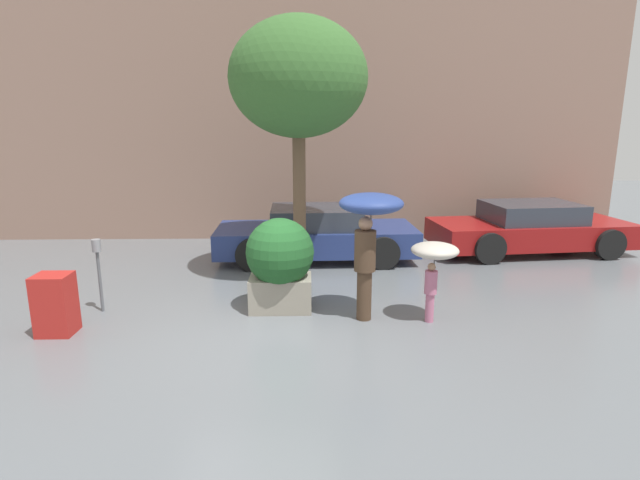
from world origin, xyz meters
TOP-DOWN VIEW (x-y plane):
  - ground_plane at (0.00, 0.00)m, footprint 40.00×40.00m
  - building_facade at (0.00, 6.50)m, footprint 18.00×0.30m
  - planter_box at (0.37, 1.06)m, footprint 1.11×1.11m
  - person_adult at (1.77, 0.68)m, footprint 0.99×0.99m
  - person_child at (2.75, 0.52)m, footprint 0.73×0.73m
  - parked_car_near at (1.02, 4.24)m, footprint 4.49×2.12m
  - parked_car_far at (6.14, 4.75)m, footprint 4.76×2.37m
  - street_tree at (0.67, 2.78)m, footprint 2.56×2.56m
  - parking_meter at (-2.55, 1.04)m, footprint 0.14×0.14m
  - newspaper_box at (-2.85, 0.15)m, footprint 0.50×0.44m

SIDE VIEW (x-z plane):
  - ground_plane at x=0.00m, z-range 0.00..0.00m
  - newspaper_box at x=-2.85m, z-range 0.00..0.90m
  - parked_car_near at x=1.02m, z-range -0.03..1.16m
  - parked_car_far at x=6.14m, z-range -0.02..1.16m
  - planter_box at x=0.37m, z-range 0.06..1.60m
  - parking_meter at x=-2.55m, z-range 0.27..1.48m
  - person_child at x=2.75m, z-range 0.41..1.65m
  - person_adult at x=1.77m, z-range 0.57..2.55m
  - building_facade at x=0.00m, z-range 0.00..6.00m
  - street_tree at x=0.67m, z-range 1.34..6.25m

